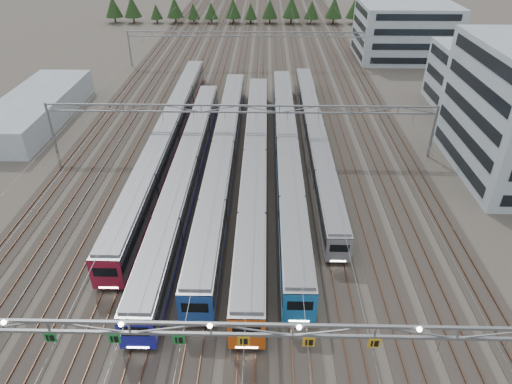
{
  "coord_description": "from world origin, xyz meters",
  "views": [
    {
      "loc": [
        3.56,
        -21.32,
        31.75
      ],
      "look_at": [
        2.59,
        23.76,
        3.5
      ],
      "focal_mm": 32.0,
      "sensor_mm": 36.0,
      "label": 1
    }
  ],
  "objects_px": {
    "train_c": "(224,153)",
    "gantry_near": "(210,333)",
    "train_d": "(255,162)",
    "train_f": "(315,134)",
    "train_b": "(187,169)",
    "depot_bldg_mid": "(478,79)",
    "depot_bldg_north": "(405,31)",
    "train_e": "(287,149)",
    "gantry_mid": "(240,115)",
    "train_a": "(169,133)",
    "gantry_far": "(250,38)",
    "west_shed": "(36,109)"
  },
  "relations": [
    {
      "from": "train_a",
      "to": "train_e",
      "type": "height_order",
      "value": "train_a"
    },
    {
      "from": "train_c",
      "to": "depot_bldg_north",
      "type": "height_order",
      "value": "depot_bldg_north"
    },
    {
      "from": "train_c",
      "to": "gantry_near",
      "type": "distance_m",
      "value": 36.4
    },
    {
      "from": "train_e",
      "to": "depot_bldg_north",
      "type": "xyz_separation_m",
      "value": [
        30.23,
        55.61,
        4.09
      ]
    },
    {
      "from": "train_d",
      "to": "gantry_mid",
      "type": "bearing_deg",
      "value": 109.06
    },
    {
      "from": "train_c",
      "to": "depot_bldg_north",
      "type": "distance_m",
      "value": 69.5
    },
    {
      "from": "gantry_near",
      "to": "train_f",
      "type": "bearing_deg",
      "value": 75.39
    },
    {
      "from": "train_c",
      "to": "gantry_mid",
      "type": "bearing_deg",
      "value": 61.27
    },
    {
      "from": "depot_bldg_north",
      "to": "gantry_mid",
      "type": "bearing_deg",
      "value": -124.84
    },
    {
      "from": "train_b",
      "to": "depot_bldg_north",
      "type": "height_order",
      "value": "depot_bldg_north"
    },
    {
      "from": "gantry_mid",
      "to": "gantry_far",
      "type": "xyz_separation_m",
      "value": [
        0.0,
        45.0,
        0.0
      ]
    },
    {
      "from": "train_b",
      "to": "gantry_far",
      "type": "relative_size",
      "value": 0.99
    },
    {
      "from": "train_c",
      "to": "train_d",
      "type": "xyz_separation_m",
      "value": [
        4.5,
        -2.41,
        -0.02
      ]
    },
    {
      "from": "train_e",
      "to": "west_shed",
      "type": "bearing_deg",
      "value": 161.25
    },
    {
      "from": "gantry_mid",
      "to": "train_b",
      "type": "bearing_deg",
      "value": -127.94
    },
    {
      "from": "gantry_near",
      "to": "gantry_mid",
      "type": "bearing_deg",
      "value": 89.93
    },
    {
      "from": "train_d",
      "to": "train_f",
      "type": "xyz_separation_m",
      "value": [
        9.0,
        9.72,
        -0.28
      ]
    },
    {
      "from": "train_e",
      "to": "depot_bldg_mid",
      "type": "height_order",
      "value": "depot_bldg_mid"
    },
    {
      "from": "train_a",
      "to": "train_d",
      "type": "relative_size",
      "value": 1.08
    },
    {
      "from": "train_a",
      "to": "west_shed",
      "type": "bearing_deg",
      "value": 158.91
    },
    {
      "from": "gantry_near",
      "to": "gantry_far",
      "type": "bearing_deg",
      "value": 89.97
    },
    {
      "from": "train_b",
      "to": "west_shed",
      "type": "distance_m",
      "value": 35.88
    },
    {
      "from": "train_f",
      "to": "gantry_mid",
      "type": "relative_size",
      "value": 1.01
    },
    {
      "from": "train_e",
      "to": "gantry_far",
      "type": "distance_m",
      "value": 48.14
    },
    {
      "from": "gantry_far",
      "to": "west_shed",
      "type": "xyz_separation_m",
      "value": [
        -36.05,
        -32.95,
        -4.17
      ]
    },
    {
      "from": "gantry_far",
      "to": "depot_bldg_mid",
      "type": "xyz_separation_m",
      "value": [
        41.82,
        -25.31,
        -0.9
      ]
    },
    {
      "from": "depot_bldg_mid",
      "to": "train_c",
      "type": "bearing_deg",
      "value": -151.64
    },
    {
      "from": "gantry_mid",
      "to": "west_shed",
      "type": "bearing_deg",
      "value": 161.52
    },
    {
      "from": "train_d",
      "to": "west_shed",
      "type": "height_order",
      "value": "west_shed"
    },
    {
      "from": "train_e",
      "to": "train_f",
      "type": "distance_m",
      "value": 7.26
    },
    {
      "from": "train_b",
      "to": "west_shed",
      "type": "xyz_separation_m",
      "value": [
        -29.3,
        20.71,
        -0.05
      ]
    },
    {
      "from": "train_a",
      "to": "gantry_near",
      "type": "relative_size",
      "value": 1.14
    },
    {
      "from": "train_b",
      "to": "train_e",
      "type": "bearing_deg",
      "value": 24.59
    },
    {
      "from": "train_e",
      "to": "depot_bldg_mid",
      "type": "distance_m",
      "value": 41.62
    },
    {
      "from": "train_c",
      "to": "train_e",
      "type": "xyz_separation_m",
      "value": [
        9.0,
        1.62,
        -0.08
      ]
    },
    {
      "from": "train_b",
      "to": "train_d",
      "type": "height_order",
      "value": "train_d"
    },
    {
      "from": "depot_bldg_north",
      "to": "train_a",
      "type": "bearing_deg",
      "value": -133.6
    },
    {
      "from": "train_c",
      "to": "train_d",
      "type": "relative_size",
      "value": 1.0
    },
    {
      "from": "train_c",
      "to": "train_f",
      "type": "relative_size",
      "value": 1.05
    },
    {
      "from": "train_d",
      "to": "depot_bldg_north",
      "type": "distance_m",
      "value": 69.13
    },
    {
      "from": "train_d",
      "to": "west_shed",
      "type": "distance_m",
      "value": 42.56
    },
    {
      "from": "train_a",
      "to": "gantry_far",
      "type": "bearing_deg",
      "value": 75.18
    },
    {
      "from": "train_a",
      "to": "depot_bldg_mid",
      "type": "height_order",
      "value": "depot_bldg_mid"
    },
    {
      "from": "train_b",
      "to": "depot_bldg_mid",
      "type": "xyz_separation_m",
      "value": [
        48.57,
        28.35,
        3.22
      ]
    },
    {
      "from": "train_c",
      "to": "gantry_far",
      "type": "height_order",
      "value": "gantry_far"
    },
    {
      "from": "train_f",
      "to": "west_shed",
      "type": "xyz_separation_m",
      "value": [
        -47.3,
        8.84,
        0.19
      ]
    },
    {
      "from": "gantry_near",
      "to": "train_e",
      "type": "bearing_deg",
      "value": 79.76
    },
    {
      "from": "train_c",
      "to": "gantry_mid",
      "type": "distance_m",
      "value": 6.2
    },
    {
      "from": "train_e",
      "to": "train_d",
      "type": "bearing_deg",
      "value": -138.15
    },
    {
      "from": "train_c",
      "to": "gantry_far",
      "type": "xyz_separation_m",
      "value": [
        2.25,
        49.1,
        4.07
      ]
    }
  ]
}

